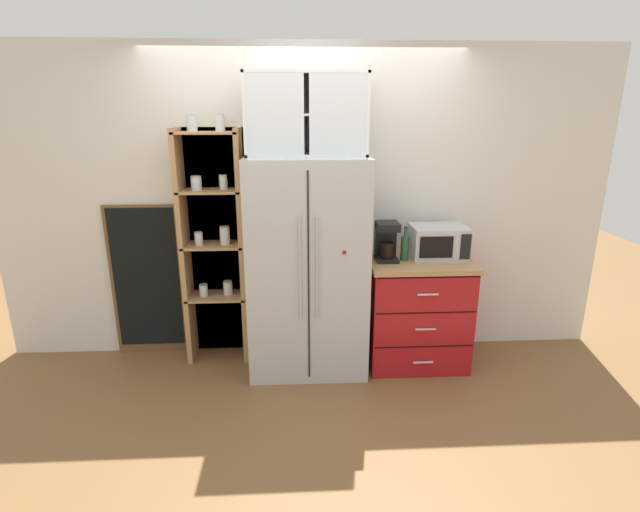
{
  "coord_description": "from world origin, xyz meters",
  "views": [
    {
      "loc": [
        -0.09,
        -3.54,
        2.02
      ],
      "look_at": [
        0.1,
        0.03,
        0.94
      ],
      "focal_mm": 26.72,
      "sensor_mm": 36.0,
      "label": 1
    }
  ],
  "objects_px": {
    "microwave": "(438,242)",
    "coffee_maker": "(386,241)",
    "chalkboard_menu": "(147,281)",
    "refrigerator": "(307,267)",
    "mug_red": "(420,254)",
    "bottle_green": "(405,246)",
    "mug_navy": "(419,254)"
  },
  "relations": [
    {
      "from": "microwave",
      "to": "chalkboard_menu",
      "type": "distance_m",
      "value": 2.44
    },
    {
      "from": "refrigerator",
      "to": "mug_red",
      "type": "xyz_separation_m",
      "value": [
        0.9,
        0.01,
        0.08
      ]
    },
    {
      "from": "refrigerator",
      "to": "microwave",
      "type": "bearing_deg",
      "value": 3.88
    },
    {
      "from": "microwave",
      "to": "bottle_green",
      "type": "height_order",
      "value": "bottle_green"
    },
    {
      "from": "bottle_green",
      "to": "chalkboard_menu",
      "type": "xyz_separation_m",
      "value": [
        -2.12,
        0.29,
        -0.36
      ]
    },
    {
      "from": "mug_navy",
      "to": "bottle_green",
      "type": "bearing_deg",
      "value": -167.54
    },
    {
      "from": "coffee_maker",
      "to": "mug_navy",
      "type": "xyz_separation_m",
      "value": [
        0.27,
        0.01,
        -0.11
      ]
    },
    {
      "from": "refrigerator",
      "to": "coffee_maker",
      "type": "distance_m",
      "value": 0.66
    },
    {
      "from": "mug_navy",
      "to": "mug_red",
      "type": "bearing_deg",
      "value": -88.67
    },
    {
      "from": "mug_navy",
      "to": "chalkboard_menu",
      "type": "xyz_separation_m",
      "value": [
        -2.25,
        0.26,
        -0.28
      ]
    },
    {
      "from": "coffee_maker",
      "to": "microwave",
      "type": "bearing_deg",
      "value": 5.61
    },
    {
      "from": "bottle_green",
      "to": "microwave",
      "type": "bearing_deg",
      "value": 12.64
    },
    {
      "from": "mug_red",
      "to": "chalkboard_menu",
      "type": "relative_size",
      "value": 0.08
    },
    {
      "from": "coffee_maker",
      "to": "bottle_green",
      "type": "height_order",
      "value": "coffee_maker"
    },
    {
      "from": "microwave",
      "to": "mug_navy",
      "type": "relative_size",
      "value": 3.54
    },
    {
      "from": "coffee_maker",
      "to": "mug_navy",
      "type": "bearing_deg",
      "value": 1.38
    },
    {
      "from": "microwave",
      "to": "coffee_maker",
      "type": "xyz_separation_m",
      "value": [
        -0.43,
        -0.04,
        0.03
      ]
    },
    {
      "from": "mug_red",
      "to": "mug_navy",
      "type": "xyz_separation_m",
      "value": [
        -0.0,
        0.02,
        -0.0
      ]
    },
    {
      "from": "chalkboard_menu",
      "to": "refrigerator",
      "type": "bearing_deg",
      "value": -12.31
    },
    {
      "from": "mug_red",
      "to": "chalkboard_menu",
      "type": "height_order",
      "value": "chalkboard_menu"
    },
    {
      "from": "refrigerator",
      "to": "mug_navy",
      "type": "bearing_deg",
      "value": 2.29
    },
    {
      "from": "coffee_maker",
      "to": "bottle_green",
      "type": "xyz_separation_m",
      "value": [
        0.14,
        -0.02,
        -0.04
      ]
    },
    {
      "from": "mug_navy",
      "to": "bottle_green",
      "type": "xyz_separation_m",
      "value": [
        -0.13,
        -0.03,
        0.08
      ]
    },
    {
      "from": "mug_red",
      "to": "bottle_green",
      "type": "distance_m",
      "value": 0.15
    },
    {
      "from": "coffee_maker",
      "to": "chalkboard_menu",
      "type": "distance_m",
      "value": 2.03
    },
    {
      "from": "refrigerator",
      "to": "bottle_green",
      "type": "relative_size",
      "value": 6.31
    },
    {
      "from": "microwave",
      "to": "mug_red",
      "type": "distance_m",
      "value": 0.19
    },
    {
      "from": "microwave",
      "to": "mug_navy",
      "type": "height_order",
      "value": "microwave"
    },
    {
      "from": "refrigerator",
      "to": "mug_navy",
      "type": "distance_m",
      "value": 0.9
    },
    {
      "from": "coffee_maker",
      "to": "chalkboard_menu",
      "type": "relative_size",
      "value": 0.24
    },
    {
      "from": "microwave",
      "to": "coffee_maker",
      "type": "distance_m",
      "value": 0.43
    },
    {
      "from": "microwave",
      "to": "mug_red",
      "type": "relative_size",
      "value": 4.15
    }
  ]
}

